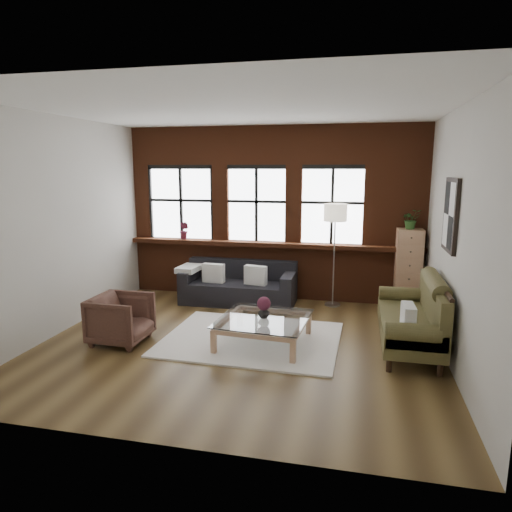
% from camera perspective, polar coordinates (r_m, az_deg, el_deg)
% --- Properties ---
extents(floor, '(5.50, 5.50, 0.00)m').
position_cam_1_polar(floor, '(6.59, -2.03, -10.82)').
color(floor, '#49351A').
rests_on(floor, ground).
extents(ceiling, '(5.50, 5.50, 0.00)m').
position_cam_1_polar(ceiling, '(6.16, -2.24, 18.01)').
color(ceiling, white).
rests_on(ceiling, ground).
extents(wall_back, '(5.50, 0.00, 5.50)m').
position_cam_1_polar(wall_back, '(8.60, 2.13, 5.33)').
color(wall_back, beige).
rests_on(wall_back, ground).
extents(wall_front, '(5.50, 0.00, 5.50)m').
position_cam_1_polar(wall_front, '(3.85, -11.63, -1.92)').
color(wall_front, beige).
rests_on(wall_front, ground).
extents(wall_left, '(0.00, 5.00, 5.00)m').
position_cam_1_polar(wall_left, '(7.37, -23.33, 3.49)').
color(wall_left, beige).
rests_on(wall_left, ground).
extents(wall_right, '(0.00, 5.00, 5.00)m').
position_cam_1_polar(wall_right, '(6.09, 23.78, 2.07)').
color(wall_right, beige).
rests_on(wall_right, ground).
extents(brick_backwall, '(5.50, 0.12, 3.20)m').
position_cam_1_polar(brick_backwall, '(8.54, 2.05, 5.29)').
color(brick_backwall, '#5C2A15').
rests_on(brick_backwall, floor).
extents(sill_ledge, '(5.50, 0.30, 0.08)m').
position_cam_1_polar(sill_ledge, '(8.53, 1.92, 1.48)').
color(sill_ledge, '#5C2A15').
rests_on(sill_ledge, brick_backwall).
extents(window_left, '(1.38, 0.10, 1.50)m').
position_cam_1_polar(window_left, '(9.04, -9.29, 6.42)').
color(window_left, black).
rests_on(window_left, brick_backwall).
extents(window_mid, '(1.38, 0.10, 1.50)m').
position_cam_1_polar(window_mid, '(8.60, 0.09, 6.34)').
color(window_mid, black).
rests_on(window_mid, brick_backwall).
extents(window_right, '(1.38, 0.10, 1.50)m').
position_cam_1_polar(window_right, '(8.41, 9.50, 6.08)').
color(window_right, black).
rests_on(window_right, brick_backwall).
extents(wall_poster, '(0.05, 0.74, 0.94)m').
position_cam_1_polar(wall_poster, '(6.35, 23.18, 4.72)').
color(wall_poster, black).
rests_on(wall_poster, wall_right).
extents(shag_rug, '(2.53, 2.01, 0.03)m').
position_cam_1_polar(shag_rug, '(6.70, -0.56, -10.31)').
color(shag_rug, silver).
rests_on(shag_rug, floor).
extents(dark_sofa, '(2.06, 0.83, 0.75)m').
position_cam_1_polar(dark_sofa, '(8.35, -2.21, -3.41)').
color(dark_sofa, black).
rests_on(dark_sofa, floor).
extents(pillow_a, '(0.41, 0.17, 0.34)m').
position_cam_1_polar(pillow_a, '(8.33, -5.33, -2.13)').
color(pillow_a, silver).
rests_on(pillow_a, dark_sofa).
extents(pillow_b, '(0.42, 0.21, 0.34)m').
position_cam_1_polar(pillow_b, '(8.13, -0.05, -2.42)').
color(pillow_b, silver).
rests_on(pillow_b, dark_sofa).
extents(vintage_settee, '(0.85, 1.92, 1.02)m').
position_cam_1_polar(vintage_settee, '(6.59, 18.63, -6.68)').
color(vintage_settee, '#474120').
rests_on(vintage_settee, floor).
extents(pillow_settee, '(0.16, 0.39, 0.34)m').
position_cam_1_polar(pillow_settee, '(5.99, 18.48, -7.36)').
color(pillow_settee, silver).
rests_on(pillow_settee, vintage_settee).
extents(armchair, '(0.77, 0.75, 0.69)m').
position_cam_1_polar(armchair, '(6.77, -16.52, -7.56)').
color(armchair, '#462B23').
rests_on(armchair, floor).
extents(coffee_table, '(1.28, 1.28, 0.40)m').
position_cam_1_polar(coffee_table, '(6.47, 0.97, -9.40)').
color(coffee_table, tan).
rests_on(coffee_table, shag_rug).
extents(vase, '(0.21, 0.21, 0.17)m').
position_cam_1_polar(vase, '(6.38, 0.98, -7.02)').
color(vase, '#B2B2B2').
rests_on(vase, coffee_table).
extents(flowers, '(0.19, 0.19, 0.19)m').
position_cam_1_polar(flowers, '(6.34, 0.98, -5.97)').
color(flowers, '#571D31').
rests_on(flowers, vase).
extents(drawer_chest, '(0.44, 0.44, 1.42)m').
position_cam_1_polar(drawer_chest, '(8.35, 18.46, -1.61)').
color(drawer_chest, tan).
rests_on(drawer_chest, floor).
extents(potted_plant_top, '(0.37, 0.34, 0.34)m').
position_cam_1_polar(potted_plant_top, '(8.21, 18.83, 4.38)').
color(potted_plant_top, '#2D5923').
rests_on(potted_plant_top, drawer_chest).
extents(floor_lamp, '(0.40, 0.40, 1.98)m').
position_cam_1_polar(floor_lamp, '(8.17, 9.75, 0.56)').
color(floor_lamp, '#A5A5A8').
rests_on(floor_lamp, floor).
extents(sill_plant, '(0.24, 0.22, 0.35)m').
position_cam_1_polar(sill_plant, '(8.94, -8.96, 3.18)').
color(sill_plant, '#571D31').
rests_on(sill_plant, sill_ledge).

